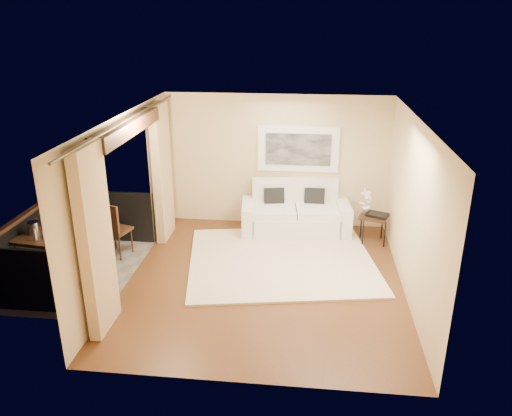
# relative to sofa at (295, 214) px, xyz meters

# --- Properties ---
(floor) EXTENTS (5.00, 5.00, 0.00)m
(floor) POSITION_rel_sofa_xyz_m (-0.42, -2.10, -0.36)
(floor) COLOR brown
(floor) RESTS_ON ground
(room_shell) EXTENTS (5.00, 6.40, 5.00)m
(room_shell) POSITION_rel_sofa_xyz_m (-2.55, -2.10, 2.16)
(room_shell) COLOR white
(room_shell) RESTS_ON ground
(balcony) EXTENTS (1.81, 2.60, 1.17)m
(balcony) POSITION_rel_sofa_xyz_m (-3.73, -2.10, -0.19)
(balcony) COLOR #605B56
(balcony) RESTS_ON ground
(curtains) EXTENTS (0.16, 4.80, 2.64)m
(curtains) POSITION_rel_sofa_xyz_m (-2.53, -2.10, 0.97)
(curtains) COLOR tan
(curtains) RESTS_ON ground
(artwork) EXTENTS (1.62, 0.07, 0.92)m
(artwork) POSITION_rel_sofa_xyz_m (0.01, 0.37, 1.26)
(artwork) COLOR white
(artwork) RESTS_ON room_shell
(rug) EXTENTS (3.68, 3.34, 0.04)m
(rug) POSITION_rel_sofa_xyz_m (-0.19, -1.38, -0.34)
(rug) COLOR beige
(rug) RESTS_ON floor
(sofa) EXTENTS (2.23, 1.14, 1.03)m
(sofa) POSITION_rel_sofa_xyz_m (0.00, 0.00, 0.00)
(sofa) COLOR white
(sofa) RESTS_ON floor
(side_table) EXTENTS (0.64, 0.64, 0.55)m
(side_table) POSITION_rel_sofa_xyz_m (1.51, -0.37, 0.13)
(side_table) COLOR black
(side_table) RESTS_ON floor
(tray) EXTENTS (0.46, 0.41, 0.05)m
(tray) POSITION_rel_sofa_xyz_m (1.56, -0.39, 0.22)
(tray) COLOR black
(tray) RESTS_ON side_table
(orchid) EXTENTS (0.31, 0.30, 0.49)m
(orchid) POSITION_rel_sofa_xyz_m (1.35, -0.27, 0.44)
(orchid) COLOR white
(orchid) RESTS_ON side_table
(bistro_table) EXTENTS (0.76, 0.76, 0.80)m
(bistro_table) POSITION_rel_sofa_xyz_m (-4.04, -2.46, 0.35)
(bistro_table) COLOR black
(bistro_table) RESTS_ON balcony
(balcony_chair_far) EXTENTS (0.55, 0.56, 1.05)m
(balcony_chair_far) POSITION_rel_sofa_xyz_m (-3.22, -1.53, 0.25)
(balcony_chair_far) COLOR black
(balcony_chair_far) RESTS_ON balcony
(balcony_chair_near) EXTENTS (0.47, 0.48, 0.93)m
(balcony_chair_near) POSITION_rel_sofa_xyz_m (-3.29, -3.00, 0.17)
(balcony_chair_near) COLOR black
(balcony_chair_near) RESTS_ON balcony
(ice_bucket) EXTENTS (0.18, 0.18, 0.20)m
(ice_bucket) POSITION_rel_sofa_xyz_m (-4.18, -2.39, 0.53)
(ice_bucket) COLOR silver
(ice_bucket) RESTS_ON bistro_table
(candle) EXTENTS (0.06, 0.06, 0.07)m
(candle) POSITION_rel_sofa_xyz_m (-3.97, -2.36, 0.47)
(candle) COLOR #FA3616
(candle) RESTS_ON bistro_table
(vase) EXTENTS (0.04, 0.04, 0.18)m
(vase) POSITION_rel_sofa_xyz_m (-4.02, -2.62, 0.52)
(vase) COLOR white
(vase) RESTS_ON bistro_table
(glass_a) EXTENTS (0.06, 0.06, 0.12)m
(glass_a) POSITION_rel_sofa_xyz_m (-3.90, -2.56, 0.49)
(glass_a) COLOR silver
(glass_a) RESTS_ON bistro_table
(glass_b) EXTENTS (0.06, 0.06, 0.12)m
(glass_b) POSITION_rel_sofa_xyz_m (-3.91, -2.49, 0.49)
(glass_b) COLOR white
(glass_b) RESTS_ON bistro_table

